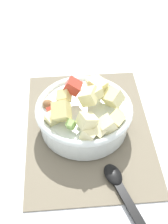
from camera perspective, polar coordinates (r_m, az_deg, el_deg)
ground_plane at (r=0.80m, az=0.79°, el=-3.16°), size 2.40×2.40×0.00m
placemat at (r=0.79m, az=0.79°, el=-3.02°), size 0.42×0.31×0.01m
salad_bowl at (r=0.76m, az=0.05°, el=-0.41°), size 0.23×0.23×0.13m
serving_spoon at (r=0.69m, az=6.65°, el=-13.54°), size 0.19×0.09×0.01m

